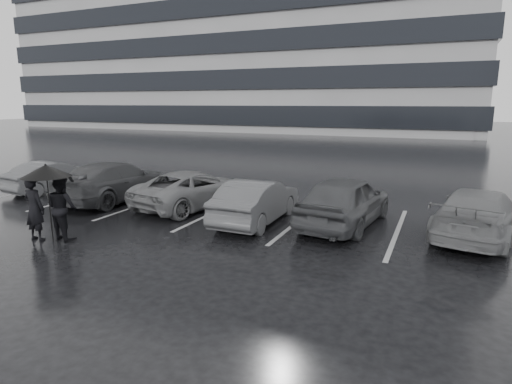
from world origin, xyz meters
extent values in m
plane|color=black|center=(0.00, 0.00, 0.00)|extent=(160.00, 160.00, 0.00)
cube|color=gray|center=(-22.00, 48.00, 14.00)|extent=(60.00, 25.00, 28.00)
cube|color=black|center=(-22.00, 48.00, 2.00)|extent=(60.60, 25.60, 2.20)
cube|color=black|center=(-22.00, 48.00, 6.00)|extent=(60.60, 25.60, 2.20)
cube|color=black|center=(-22.00, 48.00, 10.00)|extent=(60.60, 25.60, 2.20)
cube|color=black|center=(-22.00, 48.00, 14.00)|extent=(60.60, 25.60, 2.20)
imported|color=black|center=(1.94, 2.56, 0.73)|extent=(2.20, 4.44, 1.45)
imported|color=#2E2E31|center=(-0.50, 1.88, 0.63)|extent=(1.36, 3.85, 1.27)
imported|color=#4B4B4E|center=(-3.21, 2.76, 0.61)|extent=(2.85, 4.72, 1.23)
imported|color=black|center=(-6.25, 2.46, 0.70)|extent=(2.02, 4.84, 1.40)
imported|color=#2E2E31|center=(-9.65, 2.74, 0.60)|extent=(1.73, 3.75, 1.19)
imported|color=#4B4B4E|center=(5.33, 2.88, 0.64)|extent=(2.63, 4.67, 1.28)
imported|color=black|center=(-4.96, -1.92, 0.82)|extent=(0.60, 0.40, 1.65)
imported|color=black|center=(-4.40, -1.57, 0.83)|extent=(0.89, 0.75, 1.65)
cylinder|color=black|center=(-4.49, -1.86, 0.85)|extent=(0.03, 0.03, 1.70)
cone|color=black|center=(-4.49, -1.86, 1.81)|extent=(1.17, 1.17, 0.30)
sphere|color=black|center=(-4.49, -1.86, 1.96)|extent=(0.05, 0.05, 0.05)
cube|color=#99999B|center=(-10.60, 2.50, 0.00)|extent=(0.12, 5.00, 0.00)
cube|color=#99999B|center=(-7.80, 2.50, 0.00)|extent=(0.12, 5.00, 0.00)
cube|color=#99999B|center=(-5.00, 2.50, 0.00)|extent=(0.12, 5.00, 0.00)
cube|color=#99999B|center=(-2.20, 2.50, 0.00)|extent=(0.12, 5.00, 0.00)
cube|color=#99999B|center=(0.60, 2.50, 0.00)|extent=(0.12, 5.00, 0.00)
cube|color=#99999B|center=(3.40, 2.50, 0.00)|extent=(0.12, 5.00, 0.00)
camera|label=1|loc=(4.37, -9.24, 3.45)|focal=30.00mm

